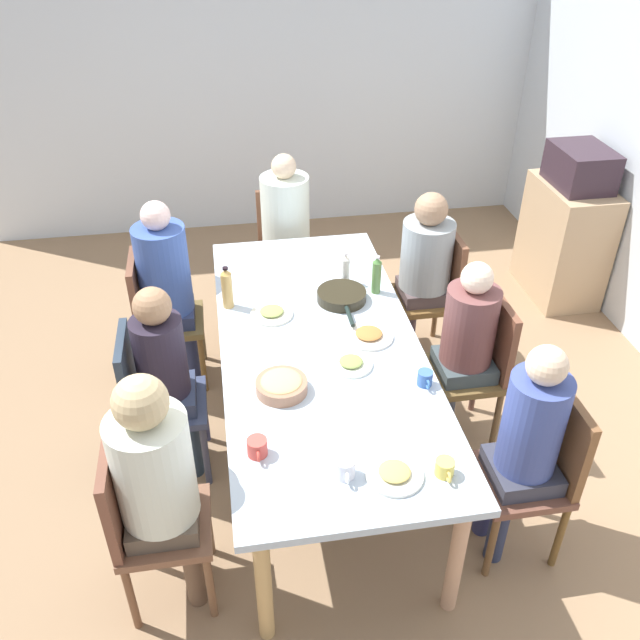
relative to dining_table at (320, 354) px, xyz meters
The scene contains 32 objects.
ground_plane 0.69m from the dining_table, ahead, with size 7.22×7.22×0.00m, color #8D6E4F.
wall_left 3.13m from the dining_table, behind, with size 0.12×4.96×2.60m, color silver.
dining_table is the anchor object (origin of this frame).
chair_0 1.21m from the dining_table, 48.40° to the right, with size 0.40×0.40×0.90m.
person_0 1.14m from the dining_table, 45.45° to the right, with size 0.33×0.33×1.27m.
chair_1 1.21m from the dining_table, 131.60° to the left, with size 0.40×0.40×0.90m.
person_1 1.14m from the dining_table, 134.59° to the left, with size 0.33×0.33×1.19m.
chair_2 0.92m from the dining_table, 90.00° to the left, with size 0.40×0.40×0.90m.
person_2 0.81m from the dining_table, 90.00° to the left, with size 0.30×0.30×1.16m.
chair_3 0.92m from the dining_table, 90.00° to the right, with size 0.40×0.40×0.90m.
person_3 0.81m from the dining_table, 90.00° to the right, with size 0.30×0.30×1.17m.
chair_4 1.21m from the dining_table, 48.40° to the left, with size 0.40×0.40×0.90m.
person_4 1.13m from the dining_table, 45.31° to the left, with size 0.30×0.30×1.21m.
chair_5 1.21m from the dining_table, 131.60° to the right, with size 0.40×0.40×0.90m.
person_5 1.14m from the dining_table, 134.59° to the right, with size 0.31×0.31×1.26m.
chair_6 1.59m from the dining_table, behind, with size 0.40×0.40×0.90m.
person_6 1.49m from the dining_table, behind, with size 0.34×0.34×1.23m.
plate_0 0.28m from the dining_table, 92.77° to the left, with size 0.26×0.26×0.04m.
plate_1 0.25m from the dining_table, 30.46° to the left, with size 0.22×0.22×0.04m.
plate_2 0.97m from the dining_table, ahead, with size 0.24×0.24×0.04m.
plate_3 0.39m from the dining_table, 144.36° to the right, with size 0.24×0.24×0.04m.
bowl_0 0.44m from the dining_table, 35.00° to the right, with size 0.25×0.25×0.08m.
serving_pan 0.45m from the dining_table, 153.95° to the left, with size 0.46×0.28×0.06m.
cup_0 0.93m from the dining_table, ahead, with size 0.12×0.09×0.09m.
cup_1 1.05m from the dining_table, 20.08° to the left, with size 0.12×0.08×0.07m.
cup_2 0.61m from the dining_table, 47.23° to the left, with size 0.11×0.07×0.08m.
cup_3 0.84m from the dining_table, 27.91° to the right, with size 0.12×0.09×0.08m.
bottle_0 0.66m from the dining_table, 133.84° to the right, with size 0.06×0.06×0.25m.
bottle_1 0.63m from the dining_table, 137.97° to the left, with size 0.05×0.05×0.24m.
bottle_2 0.66m from the dining_table, 156.85° to the left, with size 0.05×0.05×0.20m.
side_cabinet 2.55m from the dining_table, 123.53° to the left, with size 0.70×0.44×0.90m, color tan.
microwave 2.57m from the dining_table, 123.53° to the left, with size 0.48×0.36×0.28m, color #30202A.
Camera 1 is at (2.79, -0.46, 2.84)m, focal length 37.66 mm.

